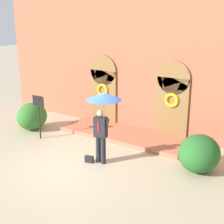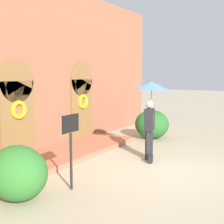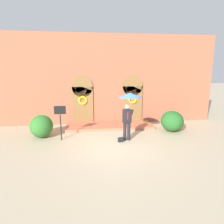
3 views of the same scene
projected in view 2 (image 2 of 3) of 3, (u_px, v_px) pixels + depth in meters
The scene contains 7 objects.
ground_plane at pixel (160, 167), 8.82m from camera, with size 80.00×80.00×0.00m, color tan.
building_facade at pixel (47, 72), 10.62m from camera, with size 14.00×2.30×5.60m.
person_with_umbrella at pixel (151, 97), 9.46m from camera, with size 1.10×1.10×2.36m.
handbag at pixel (150, 159), 9.22m from camera, with size 0.28×0.12×0.22m, color black.
sign_post at pixel (71, 139), 6.96m from camera, with size 0.56×0.06×1.72m.
shrub_left at pixel (18, 173), 6.44m from camera, with size 1.16×1.32×1.15m, color #2D6B28.
shrub_right at pixel (152, 124), 12.56m from camera, with size 1.24×1.38×1.16m, color #235B23.
Camera 2 is at (-8.03, -3.26, 2.63)m, focal length 50.00 mm.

